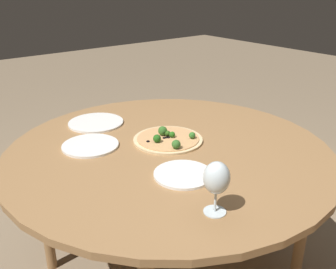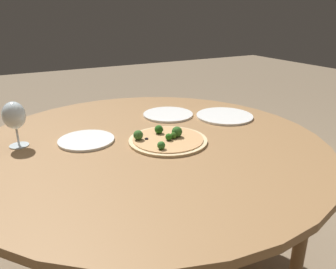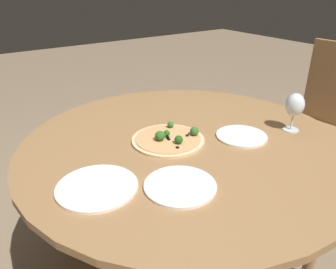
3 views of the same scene
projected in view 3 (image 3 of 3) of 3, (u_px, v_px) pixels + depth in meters
name	position (u px, v px, depth m)	size (l,w,h in m)	color
ground_plane	(182.00, 263.00, 1.69)	(12.00, 12.00, 0.00)	#847056
dining_table	(185.00, 152.00, 1.40)	(1.38, 1.38, 0.71)	olive
chair	(320.00, 119.00, 2.06)	(0.41, 0.41, 0.98)	#997047
pizza	(169.00, 139.00, 1.38)	(0.31, 0.31, 0.06)	#DBBC89
wine_glass	(295.00, 105.00, 1.43)	(0.08, 0.08, 0.17)	silver
plate_near	(97.00, 187.00, 1.07)	(0.27, 0.27, 0.01)	white
plate_far	(242.00, 136.00, 1.41)	(0.22, 0.22, 0.01)	white
plate_side	(180.00, 186.00, 1.08)	(0.24, 0.24, 0.01)	white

